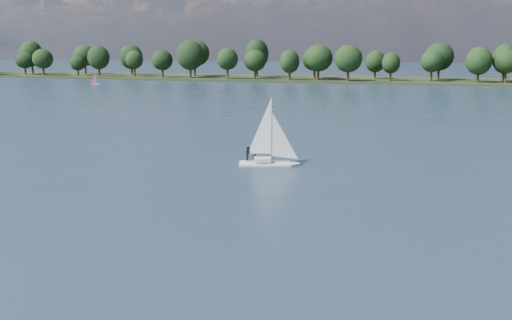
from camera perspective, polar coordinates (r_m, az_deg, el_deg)
The scene contains 5 objects.
ground at distance 116.50m, azimuth 10.85°, elevation 4.42°, with size 700.00×700.00×0.00m, color #233342.
far_shore at distance 227.87m, azimuth 13.43°, elevation 7.69°, with size 660.00×40.00×1.50m, color black.
sailboat at distance 66.36m, azimuth 0.99°, elevation 1.45°, with size 6.72×3.59×8.52m.
dinghy_pink at distance 211.23m, azimuth -15.69°, elevation 7.61°, with size 3.27×2.50×4.89m.
treeline at distance 226.91m, azimuth 7.19°, elevation 9.93°, with size 563.44×74.19×18.23m.
Camera 1 is at (9.96, -15.23, 13.98)m, focal length 40.00 mm.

